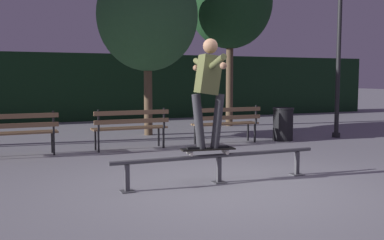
{
  "coord_description": "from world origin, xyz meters",
  "views": [
    {
      "loc": [
        -2.84,
        -5.53,
        1.52
      ],
      "look_at": [
        -0.09,
        1.02,
        0.85
      ],
      "focal_mm": 41.92,
      "sensor_mm": 36.0,
      "label": 1
    }
  ],
  "objects_px": {
    "lamp_post_right": "(339,40)",
    "park_bench_leftmost": "(15,129)",
    "skateboard": "(208,149)",
    "park_bench_right_center": "(227,121)",
    "skateboarder": "(208,84)",
    "grind_rail": "(219,161)",
    "trash_can": "(283,124)",
    "tree_far_right": "(230,2)",
    "tree_behind_benches": "(147,16)",
    "park_bench_left_center": "(131,125)"
  },
  "relations": [
    {
      "from": "skateboarder",
      "to": "lamp_post_right",
      "type": "relative_size",
      "value": 0.4
    },
    {
      "from": "skateboarder",
      "to": "lamp_post_right",
      "type": "bearing_deg",
      "value": 32.8
    },
    {
      "from": "trash_can",
      "to": "tree_far_right",
      "type": "bearing_deg",
      "value": 84.44
    },
    {
      "from": "park_bench_right_center",
      "to": "lamp_post_right",
      "type": "distance_m",
      "value": 3.66
    },
    {
      "from": "skateboard",
      "to": "tree_far_right",
      "type": "relative_size",
      "value": 0.15
    },
    {
      "from": "tree_far_right",
      "to": "park_bench_left_center",
      "type": "bearing_deg",
      "value": -140.21
    },
    {
      "from": "park_bench_left_center",
      "to": "tree_far_right",
      "type": "xyz_separation_m",
      "value": [
        4.13,
        3.44,
        3.32
      ]
    },
    {
      "from": "grind_rail",
      "to": "park_bench_right_center",
      "type": "distance_m",
      "value": 3.9
    },
    {
      "from": "tree_behind_benches",
      "to": "lamp_post_right",
      "type": "distance_m",
      "value": 4.93
    },
    {
      "from": "trash_can",
      "to": "skateboard",
      "type": "bearing_deg",
      "value": -136.63
    },
    {
      "from": "tree_far_right",
      "to": "skateboarder",
      "type": "bearing_deg",
      "value": -119.7
    },
    {
      "from": "park_bench_leftmost",
      "to": "tree_far_right",
      "type": "bearing_deg",
      "value": 28.21
    },
    {
      "from": "park_bench_leftmost",
      "to": "tree_far_right",
      "type": "distance_m",
      "value": 7.99
    },
    {
      "from": "tree_behind_benches",
      "to": "trash_can",
      "type": "xyz_separation_m",
      "value": [
        2.71,
        -2.28,
        -2.73
      ]
    },
    {
      "from": "skateboarder",
      "to": "park_bench_right_center",
      "type": "relative_size",
      "value": 0.97
    },
    {
      "from": "skateboarder",
      "to": "tree_far_right",
      "type": "bearing_deg",
      "value": 60.3
    },
    {
      "from": "park_bench_left_center",
      "to": "park_bench_right_center",
      "type": "xyz_separation_m",
      "value": [
        2.28,
        0.0,
        0.0
      ]
    },
    {
      "from": "park_bench_right_center",
      "to": "tree_behind_benches",
      "type": "bearing_deg",
      "value": 118.13
    },
    {
      "from": "tree_far_right",
      "to": "trash_can",
      "type": "xyz_separation_m",
      "value": [
        -0.34,
        -3.47,
        -3.44
      ]
    },
    {
      "from": "skateboarder",
      "to": "tree_behind_benches",
      "type": "relative_size",
      "value": 0.34
    },
    {
      "from": "grind_rail",
      "to": "tree_behind_benches",
      "type": "relative_size",
      "value": 0.7
    },
    {
      "from": "park_bench_leftmost",
      "to": "park_bench_left_center",
      "type": "distance_m",
      "value": 2.28
    },
    {
      "from": "park_bench_leftmost",
      "to": "trash_can",
      "type": "distance_m",
      "value": 6.07
    },
    {
      "from": "tree_far_right",
      "to": "park_bench_leftmost",
      "type": "bearing_deg",
      "value": -151.79
    },
    {
      "from": "park_bench_leftmost",
      "to": "tree_far_right",
      "type": "relative_size",
      "value": 0.3
    },
    {
      "from": "park_bench_left_center",
      "to": "tree_behind_benches",
      "type": "distance_m",
      "value": 3.6
    },
    {
      "from": "park_bench_leftmost",
      "to": "park_bench_right_center",
      "type": "xyz_separation_m",
      "value": [
        4.56,
        0.0,
        0.0
      ]
    },
    {
      "from": "skateboarder",
      "to": "tree_behind_benches",
      "type": "height_order",
      "value": "tree_behind_benches"
    },
    {
      "from": "lamp_post_right",
      "to": "park_bench_leftmost",
      "type": "bearing_deg",
      "value": 179.37
    },
    {
      "from": "grind_rail",
      "to": "tree_far_right",
      "type": "bearing_deg",
      "value": 61.4
    },
    {
      "from": "skateboard",
      "to": "park_bench_leftmost",
      "type": "xyz_separation_m",
      "value": [
        -2.5,
        3.41,
        0.04
      ]
    },
    {
      "from": "skateboarder",
      "to": "park_bench_right_center",
      "type": "bearing_deg",
      "value": 58.89
    },
    {
      "from": "park_bench_leftmost",
      "to": "tree_behind_benches",
      "type": "height_order",
      "value": "tree_behind_benches"
    },
    {
      "from": "tree_far_right",
      "to": "trash_can",
      "type": "bearing_deg",
      "value": -95.56
    },
    {
      "from": "grind_rail",
      "to": "park_bench_leftmost",
      "type": "bearing_deg",
      "value": 128.17
    },
    {
      "from": "skateboarder",
      "to": "park_bench_leftmost",
      "type": "distance_m",
      "value": 4.32
    },
    {
      "from": "park_bench_right_center",
      "to": "tree_behind_benches",
      "type": "height_order",
      "value": "tree_behind_benches"
    },
    {
      "from": "park_bench_right_center",
      "to": "tree_behind_benches",
      "type": "xyz_separation_m",
      "value": [
        -1.2,
        2.24,
        2.6
      ]
    },
    {
      "from": "grind_rail",
      "to": "park_bench_left_center",
      "type": "distance_m",
      "value": 3.44
    },
    {
      "from": "tree_behind_benches",
      "to": "skateboard",
      "type": "bearing_deg",
      "value": -98.64
    },
    {
      "from": "grind_rail",
      "to": "skateboarder",
      "type": "xyz_separation_m",
      "value": [
        -0.17,
        -0.0,
        1.12
      ]
    },
    {
      "from": "skateboard",
      "to": "park_bench_leftmost",
      "type": "bearing_deg",
      "value": 126.3
    },
    {
      "from": "grind_rail",
      "to": "tree_behind_benches",
      "type": "bearing_deg",
      "value": 83.1
    },
    {
      "from": "park_bench_left_center",
      "to": "park_bench_right_center",
      "type": "bearing_deg",
      "value": 0.0
    },
    {
      "from": "skateboard",
      "to": "park_bench_leftmost",
      "type": "height_order",
      "value": "park_bench_leftmost"
    },
    {
      "from": "trash_can",
      "to": "tree_behind_benches",
      "type": "bearing_deg",
      "value": 139.93
    },
    {
      "from": "grind_rail",
      "to": "park_bench_leftmost",
      "type": "distance_m",
      "value": 4.34
    },
    {
      "from": "lamp_post_right",
      "to": "grind_rail",
      "type": "bearing_deg",
      "value": -146.31
    },
    {
      "from": "park_bench_leftmost",
      "to": "skateboarder",
      "type": "bearing_deg",
      "value": -53.67
    },
    {
      "from": "park_bench_left_center",
      "to": "tree_far_right",
      "type": "height_order",
      "value": "tree_far_right"
    }
  ]
}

